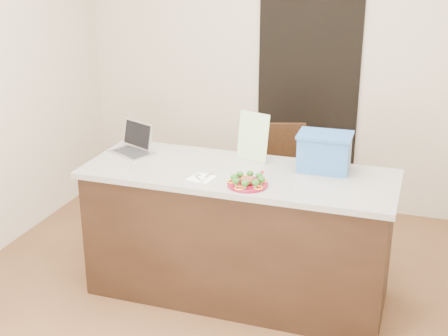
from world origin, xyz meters
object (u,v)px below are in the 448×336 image
(plate, at_px, (247,184))
(blue_box, at_px, (324,152))
(chair, at_px, (273,178))
(island, at_px, (238,234))
(napkin, at_px, (202,178))
(yogurt_bottle, at_px, (262,177))
(laptop, at_px, (134,144))

(plate, xyz_separation_m, blue_box, (0.39, 0.43, 0.12))
(blue_box, bearing_deg, chair, 125.87)
(island, distance_m, plate, 0.53)
(island, bearing_deg, napkin, -132.49)
(island, xyz_separation_m, yogurt_bottle, (0.20, -0.12, 0.49))
(chair, bearing_deg, napkin, -119.74)
(island, relative_size, yogurt_bottle, 29.78)
(chair, bearing_deg, blue_box, -70.44)
(yogurt_bottle, relative_size, chair, 0.07)
(napkin, distance_m, laptop, 0.73)
(laptop, distance_m, chair, 1.18)
(island, height_order, chair, chair)
(plate, distance_m, laptop, 1.03)
(blue_box, relative_size, chair, 0.36)
(laptop, relative_size, blue_box, 0.99)
(island, distance_m, laptop, 0.99)
(island, bearing_deg, yogurt_bottle, -32.32)
(island, distance_m, chair, 0.85)
(napkin, bearing_deg, blue_box, 29.73)
(plate, distance_m, blue_box, 0.59)
(laptop, bearing_deg, island, 13.83)
(laptop, distance_m, blue_box, 1.35)
(island, height_order, laptop, laptop)
(island, height_order, yogurt_bottle, yogurt_bottle)
(island, xyz_separation_m, napkin, (-0.18, -0.20, 0.46))
(napkin, height_order, blue_box, blue_box)
(laptop, bearing_deg, napkin, -4.42)
(yogurt_bottle, xyz_separation_m, laptop, (-1.02, 0.27, 0.03))
(plate, xyz_separation_m, yogurt_bottle, (0.07, 0.10, 0.02))
(laptop, bearing_deg, plate, 2.72)
(plate, relative_size, napkin, 1.71)
(plate, xyz_separation_m, napkin, (-0.31, 0.02, -0.01))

